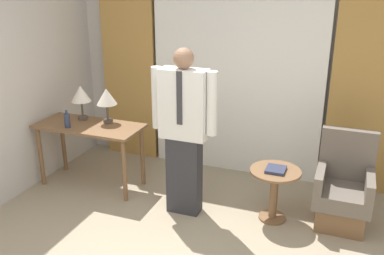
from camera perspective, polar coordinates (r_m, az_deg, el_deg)
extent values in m
cube|color=beige|center=(5.30, 6.32, 8.40)|extent=(10.00, 0.06, 2.70)
cube|color=white|center=(5.19, 5.92, 7.49)|extent=(2.10, 0.06, 2.58)
cube|color=#B28442|center=(5.73, -8.43, 8.56)|extent=(0.74, 0.06, 2.58)
cube|color=#B28442|center=(5.03, 22.22, 5.71)|extent=(0.74, 0.06, 2.58)
cube|color=brown|center=(5.05, -13.58, 0.20)|extent=(1.24, 0.55, 0.03)
cylinder|color=brown|center=(5.35, -19.52, -3.63)|extent=(0.05, 0.05, 0.73)
cylinder|color=brown|center=(4.74, -9.01, -5.74)|extent=(0.05, 0.05, 0.73)
cylinder|color=brown|center=(5.66, -16.77, -2.05)|extent=(0.05, 0.05, 0.73)
cylinder|color=brown|center=(5.09, -6.63, -3.81)|extent=(0.05, 0.05, 0.73)
cylinder|color=#4C4238|center=(5.24, -14.34, 1.26)|extent=(0.11, 0.11, 0.04)
cylinder|color=#4C4238|center=(5.21, -14.44, 2.43)|extent=(0.02, 0.02, 0.18)
cone|color=silver|center=(5.16, -14.62, 4.40)|extent=(0.23, 0.23, 0.19)
cylinder|color=#4C4238|center=(5.06, -11.11, 0.83)|extent=(0.11, 0.11, 0.04)
cylinder|color=#4C4238|center=(5.02, -11.19, 2.05)|extent=(0.02, 0.02, 0.18)
cone|color=silver|center=(4.97, -11.33, 4.09)|extent=(0.23, 0.23, 0.19)
cylinder|color=#2D3851|center=(4.99, -16.31, 0.87)|extent=(0.07, 0.07, 0.16)
cylinder|color=#2D3851|center=(4.96, -16.43, 2.00)|extent=(0.03, 0.03, 0.05)
cube|color=#2D2D33|center=(4.47, -1.03, -6.34)|extent=(0.34, 0.18, 0.84)
cube|color=white|center=(4.19, -1.10, 3.14)|extent=(0.48, 0.21, 0.70)
cube|color=#333338|center=(4.07, -1.70, 3.89)|extent=(0.06, 0.01, 0.52)
cylinder|color=white|center=(4.29, -4.70, 3.97)|extent=(0.10, 0.10, 0.63)
cylinder|color=white|center=(4.09, 2.68, 3.19)|extent=(0.10, 0.10, 0.63)
sphere|color=#936B51|center=(4.08, -1.14, 9.21)|extent=(0.20, 0.20, 0.20)
cube|color=brown|center=(4.62, 19.14, -10.77)|extent=(0.46, 0.47, 0.25)
cube|color=#665B51|center=(4.52, 19.43, -8.52)|extent=(0.54, 0.56, 0.16)
cube|color=#665B51|center=(4.60, 20.05, -3.36)|extent=(0.54, 0.10, 0.53)
cube|color=#665B51|center=(4.45, 16.74, -6.23)|extent=(0.08, 0.56, 0.18)
cube|color=#665B51|center=(4.46, 22.62, -6.94)|extent=(0.08, 0.56, 0.18)
cylinder|color=brown|center=(4.60, 10.63, -11.68)|extent=(0.28, 0.28, 0.02)
cylinder|color=brown|center=(4.48, 10.84, -8.94)|extent=(0.08, 0.08, 0.53)
cylinder|color=brown|center=(4.35, 11.07, -5.75)|extent=(0.51, 0.51, 0.02)
cube|color=#2D334C|center=(4.33, 11.11, -5.52)|extent=(0.19, 0.20, 0.03)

